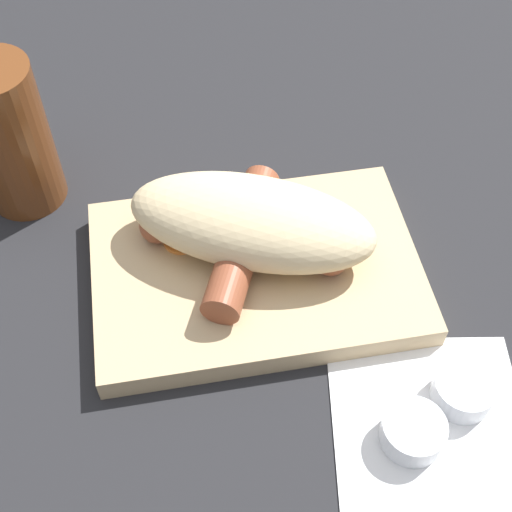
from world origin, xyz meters
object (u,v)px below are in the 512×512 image
object	(u,v)px
food_tray	(256,272)
condiment_cup_far	(463,391)
bread_roll	(246,222)
drink_glass	(9,137)
sausage	(242,241)
condiment_cup_near	(412,433)

from	to	relation	value
food_tray	condiment_cup_far	distance (m)	0.18
condiment_cup_far	food_tray	bearing A→B (deg)	134.37
bread_roll	food_tray	bearing A→B (deg)	-76.91
bread_roll	condiment_cup_far	bearing A→B (deg)	-48.67
condiment_cup_far	drink_glass	world-z (taller)	drink_glass
drink_glass	bread_roll	bearing A→B (deg)	-31.38
sausage	condiment_cup_near	world-z (taller)	sausage
sausage	condiment_cup_near	distance (m)	0.19
food_tray	drink_glass	bearing A→B (deg)	144.90
bread_roll	sausage	size ratio (longest dim) A/B	1.35
bread_roll	sausage	xyz separation A→B (m)	(-0.00, -0.01, -0.01)
condiment_cup_near	drink_glass	world-z (taller)	drink_glass
drink_glass	food_tray	bearing A→B (deg)	-35.10
food_tray	condiment_cup_near	size ratio (longest dim) A/B	5.80
drink_glass	condiment_cup_far	bearing A→B (deg)	-39.81
condiment_cup_near	condiment_cup_far	bearing A→B (deg)	28.07
sausage	condiment_cup_near	bearing A→B (deg)	-61.49
food_tray	sausage	bearing A→B (deg)	123.45
condiment_cup_near	bread_roll	bearing A→B (deg)	116.52
bread_roll	sausage	distance (m)	0.02
food_tray	sausage	size ratio (longest dim) A/B	1.63
bread_roll	condiment_cup_far	size ratio (longest dim) A/B	4.79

